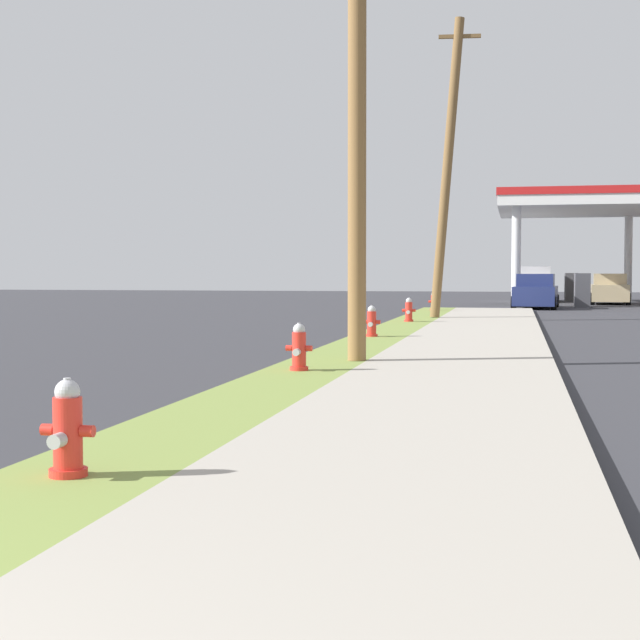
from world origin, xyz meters
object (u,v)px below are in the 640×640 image
(fire_hydrant_second, at_px, (299,350))
(truck_silver_at_forecourt, at_px, (534,285))
(fire_hydrant_fifth, at_px, (434,302))
(fire_hydrant_nearest, at_px, (67,433))
(utility_pole_midground, at_px, (357,96))
(car_tan_by_near_pump, at_px, (609,290))
(utility_pole_background, at_px, (447,166))
(fire_hydrant_third, at_px, (372,323))
(fire_hydrant_fourth, at_px, (409,311))
(car_navy_by_far_pump, at_px, (536,293))

(fire_hydrant_second, relative_size, truck_silver_at_forecourt, 0.14)
(fire_hydrant_second, xyz_separation_m, fire_hydrant_fifth, (0.06, 23.99, 0.00))
(truck_silver_at_forecourt, bearing_deg, fire_hydrant_nearest, -95.04)
(utility_pole_midground, xyz_separation_m, car_tan_by_near_pump, (7.45, 34.90, -3.97))
(fire_hydrant_second, distance_m, utility_pole_background, 18.55)
(fire_hydrant_second, height_order, fire_hydrant_third, same)
(fire_hydrant_nearest, distance_m, fire_hydrant_fourth, 22.87)
(utility_pole_midground, height_order, car_tan_by_near_pump, utility_pole_midground)
(fire_hydrant_second, relative_size, fire_hydrant_fourth, 1.00)
(fire_hydrant_nearest, relative_size, car_tan_by_near_pump, 0.16)
(fire_hydrant_fifth, distance_m, car_tan_by_near_pump, 15.09)
(fire_hydrant_third, xyz_separation_m, fire_hydrant_fourth, (0.11, 7.02, 0.00))
(fire_hydrant_third, relative_size, fire_hydrant_fifth, 1.00)
(fire_hydrant_third, bearing_deg, fire_hydrant_fourth, 89.10)
(fire_hydrant_fifth, relative_size, utility_pole_background, 0.07)
(fire_hydrant_second, relative_size, utility_pole_background, 0.07)
(fire_hydrant_nearest, distance_m, fire_hydrant_second, 7.88)
(utility_pole_midground, xyz_separation_m, truck_silver_at_forecourt, (3.67, 38.42, -3.78))
(utility_pole_background, bearing_deg, fire_hydrant_third, -96.11)
(fire_hydrant_second, relative_size, car_tan_by_near_pump, 0.16)
(fire_hydrant_nearest, bearing_deg, utility_pole_background, 87.81)
(fire_hydrant_nearest, distance_m, car_tan_by_near_pump, 45.38)
(utility_pole_background, bearing_deg, car_navy_by_far_pump, 75.00)
(utility_pole_midground, relative_size, truck_silver_at_forecourt, 1.65)
(utility_pole_background, bearing_deg, fire_hydrant_nearest, -92.19)
(fire_hydrant_second, distance_m, fire_hydrant_fifth, 23.99)
(fire_hydrant_fourth, relative_size, utility_pole_background, 0.07)
(fire_hydrant_fourth, height_order, car_tan_by_near_pump, car_tan_by_near_pump)
(fire_hydrant_fifth, bearing_deg, fire_hydrant_second, -90.14)
(car_tan_by_near_pump, distance_m, truck_silver_at_forecourt, 5.16)
(fire_hydrant_nearest, relative_size, truck_silver_at_forecourt, 0.14)
(utility_pole_midground, distance_m, truck_silver_at_forecourt, 38.78)
(fire_hydrant_second, distance_m, fire_hydrant_third, 7.97)
(fire_hydrant_fourth, xyz_separation_m, fire_hydrant_fifth, (0.00, 9.00, 0.00))
(car_navy_by_far_pump, bearing_deg, utility_pole_background, -105.00)
(fire_hydrant_third, relative_size, truck_silver_at_forecourt, 0.14)
(utility_pole_background, height_order, truck_silver_at_forecourt, utility_pole_background)
(utility_pole_midground, height_order, car_navy_by_far_pump, utility_pole_midground)
(fire_hydrant_third, relative_size, utility_pole_background, 0.07)
(truck_silver_at_forecourt, bearing_deg, utility_pole_background, -98.29)
(fire_hydrant_fifth, xyz_separation_m, car_navy_by_far_pump, (4.13, 5.79, 0.28))
(fire_hydrant_second, xyz_separation_m, truck_silver_at_forecourt, (4.27, 40.30, 0.47))
(fire_hydrant_fourth, distance_m, fire_hydrant_fifth, 9.00)
(utility_pole_midground, height_order, utility_pole_background, utility_pole_background)
(fire_hydrant_fourth, height_order, truck_silver_at_forecourt, truck_silver_at_forecourt)
(fire_hydrant_fourth, relative_size, fire_hydrant_fifth, 1.00)
(truck_silver_at_forecourt, bearing_deg, fire_hydrant_third, -97.62)
(utility_pole_midground, relative_size, car_navy_by_far_pump, 1.94)
(fire_hydrant_nearest, height_order, fire_hydrant_fourth, same)
(utility_pole_background, height_order, car_tan_by_near_pump, utility_pole_background)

